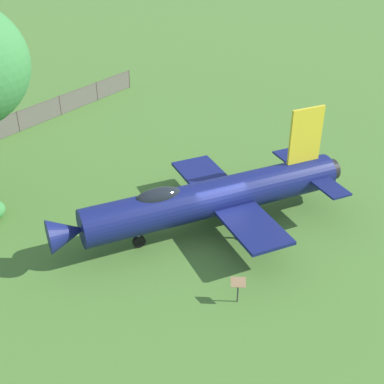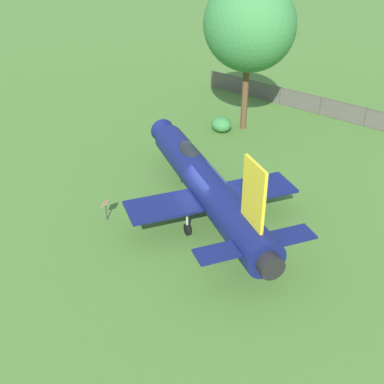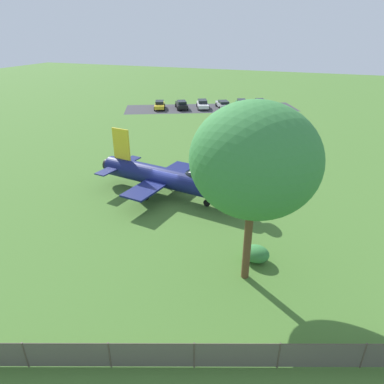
{
  "view_description": "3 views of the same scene",
  "coord_description": "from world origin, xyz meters",
  "px_view_note": "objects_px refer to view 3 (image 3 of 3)",
  "views": [
    {
      "loc": [
        12.29,
        16.81,
        14.61
      ],
      "look_at": [
        1.33,
        0.09,
        2.52
      ],
      "focal_mm": 48.18,
      "sensor_mm": 36.0,
      "label": 1
    },
    {
      "loc": [
        -17.93,
        11.1,
        13.96
      ],
      "look_at": [
        -0.94,
        1.46,
        2.34
      ],
      "focal_mm": 44.38,
      "sensor_mm": 36.0,
      "label": 2
    },
    {
      "loc": [
        11.4,
        -24.9,
        13.56
      ],
      "look_at": [
        3.49,
        -3.36,
        2.5
      ],
      "focal_mm": 32.08,
      "sensor_mm": 36.0,
      "label": 3
    }
  ],
  "objects_px": {
    "parked_car_silver": "(223,104)",
    "shade_tree": "(254,162)",
    "parked_car_green": "(242,103)",
    "parked_car_yellow": "(160,105)",
    "display_jet": "(171,179)",
    "parked_car_blue": "(261,103)",
    "parked_car_black": "(182,104)",
    "info_plaque": "(209,171)",
    "parked_car_white": "(203,104)",
    "shrub_near_fence": "(256,254)"
  },
  "relations": [
    {
      "from": "shade_tree",
      "to": "parked_car_white",
      "type": "xyz_separation_m",
      "value": [
        -17.55,
        44.26,
        -6.61
      ]
    },
    {
      "from": "info_plaque",
      "to": "parked_car_white",
      "type": "bearing_deg",
      "value": 109.58
    },
    {
      "from": "parked_car_green",
      "to": "parked_car_yellow",
      "type": "xyz_separation_m",
      "value": [
        -13.84,
        -6.45,
        -0.0
      ]
    },
    {
      "from": "shrub_near_fence",
      "to": "parked_car_yellow",
      "type": "distance_m",
      "value": 46.5
    },
    {
      "from": "display_jet",
      "to": "parked_car_white",
      "type": "height_order",
      "value": "display_jet"
    },
    {
      "from": "info_plaque",
      "to": "parked_car_black",
      "type": "height_order",
      "value": "parked_car_black"
    },
    {
      "from": "info_plaque",
      "to": "parked_car_blue",
      "type": "distance_m",
      "value": 35.69
    },
    {
      "from": "parked_car_silver",
      "to": "parked_car_yellow",
      "type": "relative_size",
      "value": 1.07
    },
    {
      "from": "info_plaque",
      "to": "parked_car_green",
      "type": "height_order",
      "value": "parked_car_green"
    },
    {
      "from": "parked_car_silver",
      "to": "parked_car_yellow",
      "type": "xyz_separation_m",
      "value": [
        -10.7,
        -4.78,
        0.01
      ]
    },
    {
      "from": "display_jet",
      "to": "parked_car_black",
      "type": "bearing_deg",
      "value": 119.49
    },
    {
      "from": "info_plaque",
      "to": "parked_car_black",
      "type": "xyz_separation_m",
      "value": [
        -14.51,
        29.25,
        -0.08
      ]
    },
    {
      "from": "display_jet",
      "to": "shade_tree",
      "type": "relative_size",
      "value": 1.42
    },
    {
      "from": "display_jet",
      "to": "parked_car_black",
      "type": "height_order",
      "value": "display_jet"
    },
    {
      "from": "parked_car_green",
      "to": "parked_car_silver",
      "type": "relative_size",
      "value": 0.94
    },
    {
      "from": "parked_car_blue",
      "to": "parked_car_silver",
      "type": "height_order",
      "value": "parked_car_blue"
    },
    {
      "from": "info_plaque",
      "to": "parked_car_silver",
      "type": "relative_size",
      "value": 0.23
    },
    {
      "from": "display_jet",
      "to": "parked_car_green",
      "type": "relative_size",
      "value": 3.14
    },
    {
      "from": "info_plaque",
      "to": "parked_car_yellow",
      "type": "distance_m",
      "value": 33.17
    },
    {
      "from": "parked_car_white",
      "to": "shrub_near_fence",
      "type": "bearing_deg",
      "value": -0.88
    },
    {
      "from": "info_plaque",
      "to": "parked_car_yellow",
      "type": "xyz_separation_m",
      "value": [
        -18.22,
        27.72,
        -0.12
      ]
    },
    {
      "from": "parked_car_blue",
      "to": "shrub_near_fence",
      "type": "bearing_deg",
      "value": -16.9
    },
    {
      "from": "display_jet",
      "to": "parked_car_black",
      "type": "distance_m",
      "value": 36.39
    },
    {
      "from": "display_jet",
      "to": "parked_car_white",
      "type": "relative_size",
      "value": 2.89
    },
    {
      "from": "parked_car_black",
      "to": "info_plaque",
      "type": "bearing_deg",
      "value": 177.03
    },
    {
      "from": "parked_car_white",
      "to": "display_jet",
      "type": "bearing_deg",
      "value": -9.33
    },
    {
      "from": "parked_car_green",
      "to": "parked_car_white",
      "type": "relative_size",
      "value": 0.92
    },
    {
      "from": "parked_car_white",
      "to": "parked_car_yellow",
      "type": "height_order",
      "value": "parked_car_white"
    },
    {
      "from": "info_plaque",
      "to": "parked_car_white",
      "type": "distance_m",
      "value": 32.97
    },
    {
      "from": "parked_car_blue",
      "to": "parked_car_white",
      "type": "relative_size",
      "value": 0.92
    },
    {
      "from": "parked_car_silver",
      "to": "parked_car_white",
      "type": "height_order",
      "value": "parked_car_white"
    },
    {
      "from": "shade_tree",
      "to": "info_plaque",
      "type": "relative_size",
      "value": 9.16
    },
    {
      "from": "display_jet",
      "to": "parked_car_blue",
      "type": "relative_size",
      "value": 3.15
    },
    {
      "from": "display_jet",
      "to": "parked_car_blue",
      "type": "xyz_separation_m",
      "value": [
        0.73,
        40.53,
        -1.03
      ]
    },
    {
      "from": "info_plaque",
      "to": "parked_car_yellow",
      "type": "relative_size",
      "value": 0.24
    },
    {
      "from": "parked_car_silver",
      "to": "display_jet",
      "type": "bearing_deg",
      "value": 159.56
    },
    {
      "from": "info_plaque",
      "to": "parked_car_green",
      "type": "xyz_separation_m",
      "value": [
        -4.38,
        34.16,
        -0.11
      ]
    },
    {
      "from": "display_jet",
      "to": "parked_car_white",
      "type": "bearing_deg",
      "value": 113.49
    },
    {
      "from": "shrub_near_fence",
      "to": "parked_car_yellow",
      "type": "bearing_deg",
      "value": 122.6
    },
    {
      "from": "parked_car_yellow",
      "to": "shade_tree",
      "type": "bearing_deg",
      "value": 8.07
    },
    {
      "from": "shrub_near_fence",
      "to": "parked_car_blue",
      "type": "xyz_separation_m",
      "value": [
        -7.95,
        47.13,
        0.2
      ]
    },
    {
      "from": "display_jet",
      "to": "parked_car_white",
      "type": "xyz_separation_m",
      "value": [
        -9.2,
        35.92,
        -1.0
      ]
    },
    {
      "from": "shade_tree",
      "to": "parked_car_black",
      "type": "bearing_deg",
      "value": 116.34
    },
    {
      "from": "parked_car_silver",
      "to": "shade_tree",
      "type": "bearing_deg",
      "value": 168.0
    },
    {
      "from": "parked_car_black",
      "to": "parked_car_green",
      "type": "bearing_deg",
      "value": -93.46
    },
    {
      "from": "display_jet",
      "to": "shade_tree",
      "type": "distance_m",
      "value": 13.08
    },
    {
      "from": "shade_tree",
      "to": "parked_car_blue",
      "type": "relative_size",
      "value": 2.23
    },
    {
      "from": "shade_tree",
      "to": "parked_car_yellow",
      "type": "relative_size",
      "value": 2.23
    },
    {
      "from": "shrub_near_fence",
      "to": "parked_car_silver",
      "type": "xyz_separation_m",
      "value": [
        -14.35,
        43.95,
        0.18
      ]
    },
    {
      "from": "display_jet",
      "to": "parked_car_silver",
      "type": "bearing_deg",
      "value": 107.76
    }
  ]
}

